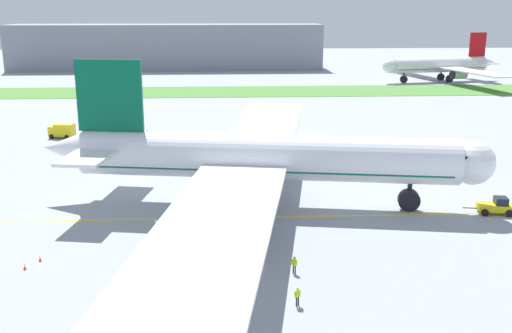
{
  "coord_description": "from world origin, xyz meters",
  "views": [
    {
      "loc": [
        0.8,
        -70.99,
        24.94
      ],
      "look_at": [
        4.82,
        6.74,
        4.03
      ],
      "focal_mm": 41.85,
      "sensor_mm": 36.0,
      "label": 1
    }
  ],
  "objects": [
    {
      "name": "ground_plane",
      "position": [
        0.0,
        0.0,
        0.0
      ],
      "size": [
        600.0,
        600.0,
        0.0
      ],
      "primitive_type": "plane",
      "color": "#9399A0",
      "rests_on": "ground"
    },
    {
      "name": "apron_taxi_line",
      "position": [
        0.0,
        -2.3,
        0.0
      ],
      "size": [
        280.0,
        0.36,
        0.01
      ],
      "primitive_type": "cube",
      "color": "yellow",
      "rests_on": "ground"
    },
    {
      "name": "grass_median_strip",
      "position": [
        0.0,
        109.33,
        0.05
      ],
      "size": [
        320.0,
        24.0,
        0.1
      ],
      "primitive_type": "cube",
      "color": "#4C8438",
      "rests_on": "ground"
    },
    {
      "name": "airliner_foreground",
      "position": [
        4.99,
        2.48,
        6.3
      ],
      "size": [
        57.54,
        92.33,
        18.55
      ],
      "color": "white",
      "rests_on": "ground"
    },
    {
      "name": "pushback_tug",
      "position": [
        34.26,
        -2.41,
        0.98
      ],
      "size": [
        6.06,
        3.1,
        2.14
      ],
      "color": "yellow",
      "rests_on": "ground"
    },
    {
      "name": "ground_crew_wingwalker_port",
      "position": [
        6.76,
        -24.77,
        1.06
      ],
      "size": [
        0.53,
        0.47,
        1.75
      ],
      "color": "black",
      "rests_on": "ground"
    },
    {
      "name": "ground_crew_marshaller_front",
      "position": [
        7.23,
        -18.3,
        1.07
      ],
      "size": [
        0.53,
        0.49,
        1.77
      ],
      "color": "black",
      "rests_on": "ground"
    },
    {
      "name": "traffic_cone_near_nose",
      "position": [
        -18.18,
        -14.08,
        0.28
      ],
      "size": [
        0.36,
        0.36,
        0.58
      ],
      "color": "#F2590C",
      "rests_on": "ground"
    },
    {
      "name": "traffic_cone_port_wing",
      "position": [
        -19.09,
        -16.02,
        0.28
      ],
      "size": [
        0.36,
        0.36,
        0.58
      ],
      "color": "#F2590C",
      "rests_on": "ground"
    },
    {
      "name": "service_truck_baggage_loader",
      "position": [
        -31.22,
        45.24,
        1.54
      ],
      "size": [
        5.18,
        3.39,
        2.82
      ],
      "color": "yellow",
      "rests_on": "ground"
    },
    {
      "name": "parked_airliner_far_centre",
      "position": [
        74.5,
        131.1,
        5.55
      ],
      "size": [
        42.76,
        66.97,
        16.38
      ],
      "color": "white",
      "rests_on": "ground"
    },
    {
      "name": "terminal_building",
      "position": [
        -22.72,
        178.51,
        9.0
      ],
      "size": [
        125.56,
        20.0,
        18.0
      ],
      "primitive_type": "cube",
      "color": "gray",
      "rests_on": "ground"
    }
  ]
}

